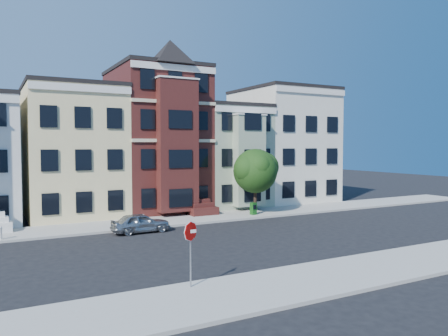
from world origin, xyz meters
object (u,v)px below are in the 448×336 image
newspaper_box (253,209)px  parked_car (141,223)px  stop_sign (190,250)px  street_tree (255,174)px  fire_hydrant (0,234)px

newspaper_box → parked_car: bearing=-179.3°
newspaper_box → stop_sign: (-11.54, -13.79, 0.97)m
street_tree → newspaper_box: 2.75m
stop_sign → street_tree: bearing=44.0°
street_tree → fire_hydrant: (-18.06, -0.82, -2.91)m
parked_car → fire_hydrant: bearing=79.6°
parked_car → newspaper_box: 10.01m
street_tree → newspaper_box: size_ratio=6.75×
street_tree → parked_car: street_tree is taller
newspaper_box → fire_hydrant: 17.86m
parked_car → stop_sign: bearing=169.9°
street_tree → newspaper_box: (-0.21, -0.06, -2.74)m
newspaper_box → fire_hydrant: (-17.84, -0.76, -0.17)m
newspaper_box → fire_hydrant: bearing=171.7°
street_tree → stop_sign: size_ratio=2.22×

